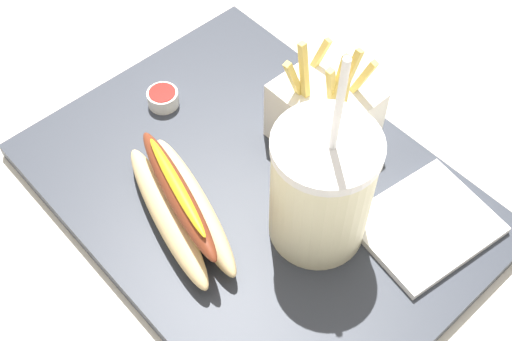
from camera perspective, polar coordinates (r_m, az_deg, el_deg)
name	(u,v)px	position (r m, az deg, el deg)	size (l,w,h in m)	color
ground_plane	(256,202)	(0.74, 0.00, -2.73)	(2.40, 2.40, 0.02)	silver
food_tray	(256,192)	(0.73, 0.00, -1.86)	(0.48, 0.36, 0.02)	#2D333D
soda_cup	(321,189)	(0.63, 5.64, -1.57)	(0.10, 0.10, 0.25)	beige
fries_basket	(324,114)	(0.73, 5.82, 4.88)	(0.10, 0.09, 0.15)	white
hot_dog_1	(180,206)	(0.68, -6.54, -3.06)	(0.20, 0.10, 0.07)	#E5C689
ketchup_cup_1	(160,99)	(0.79, -8.26, 6.06)	(0.04, 0.04, 0.02)	white
napkin_stack	(426,225)	(0.71, 14.35, -4.55)	(0.11, 0.13, 0.01)	white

